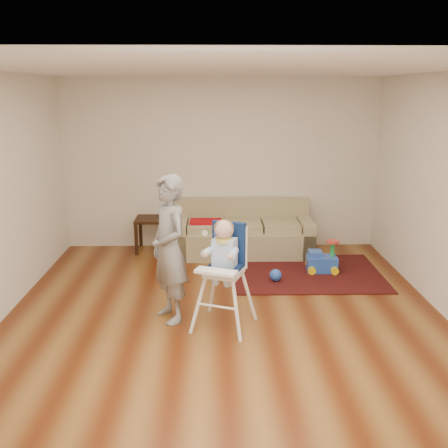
{
  "coord_description": "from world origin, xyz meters",
  "views": [
    {
      "loc": [
        -0.12,
        -5.16,
        2.5
      ],
      "look_at": [
        0.0,
        0.4,
        1.0
      ],
      "focal_mm": 40.0,
      "sensor_mm": 36.0,
      "label": 1
    }
  ],
  "objects_px": {
    "side_table": "(153,234)",
    "high_chair": "(224,276)",
    "sofa": "(243,229)",
    "ride_on_toy": "(322,256)",
    "adult": "(169,250)",
    "toy_ball": "(276,275)"
  },
  "relations": [
    {
      "from": "toy_ball",
      "to": "high_chair",
      "type": "bearing_deg",
      "value": -119.5
    },
    {
      "from": "toy_ball",
      "to": "high_chair",
      "type": "distance_m",
      "value": 1.54
    },
    {
      "from": "adult",
      "to": "sofa",
      "type": "bearing_deg",
      "value": 128.61
    },
    {
      "from": "ride_on_toy",
      "to": "high_chair",
      "type": "height_order",
      "value": "high_chair"
    },
    {
      "from": "side_table",
      "to": "ride_on_toy",
      "type": "height_order",
      "value": "side_table"
    },
    {
      "from": "side_table",
      "to": "ride_on_toy",
      "type": "distance_m",
      "value": 2.71
    },
    {
      "from": "sofa",
      "to": "toy_ball",
      "type": "distance_m",
      "value": 1.3
    },
    {
      "from": "sofa",
      "to": "ride_on_toy",
      "type": "bearing_deg",
      "value": -38.09
    },
    {
      "from": "side_table",
      "to": "adult",
      "type": "xyz_separation_m",
      "value": [
        0.48,
        -2.5,
        0.55
      ]
    },
    {
      "from": "sofa",
      "to": "adult",
      "type": "xyz_separation_m",
      "value": [
        -0.94,
        -2.29,
        0.41
      ]
    },
    {
      "from": "ride_on_toy",
      "to": "high_chair",
      "type": "xyz_separation_m",
      "value": [
        -1.42,
        -1.64,
        0.34
      ]
    },
    {
      "from": "ride_on_toy",
      "to": "adult",
      "type": "bearing_deg",
      "value": -141.7
    },
    {
      "from": "side_table",
      "to": "high_chair",
      "type": "distance_m",
      "value": 2.92
    },
    {
      "from": "sofa",
      "to": "high_chair",
      "type": "height_order",
      "value": "high_chair"
    },
    {
      "from": "ride_on_toy",
      "to": "high_chair",
      "type": "relative_size",
      "value": 0.38
    },
    {
      "from": "high_chair",
      "to": "sofa",
      "type": "bearing_deg",
      "value": 102.89
    },
    {
      "from": "sofa",
      "to": "side_table",
      "type": "relative_size",
      "value": 3.96
    },
    {
      "from": "high_chair",
      "to": "side_table",
      "type": "bearing_deg",
      "value": 132.67
    },
    {
      "from": "sofa",
      "to": "high_chair",
      "type": "relative_size",
      "value": 1.76
    },
    {
      "from": "adult",
      "to": "side_table",
      "type": "bearing_deg",
      "value": 161.94
    },
    {
      "from": "side_table",
      "to": "adult",
      "type": "height_order",
      "value": "adult"
    },
    {
      "from": "sofa",
      "to": "high_chair",
      "type": "distance_m",
      "value": 2.51
    }
  ]
}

